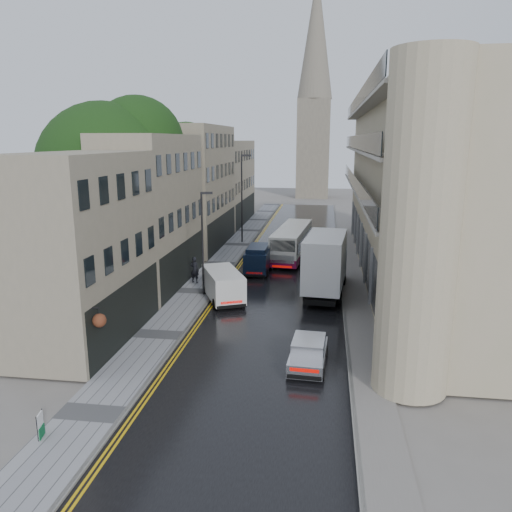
% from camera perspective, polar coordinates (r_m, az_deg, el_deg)
% --- Properties ---
extents(ground, '(200.00, 200.00, 0.00)m').
position_cam_1_polar(ground, '(18.13, -3.97, -23.21)').
color(ground, slate).
rests_on(ground, ground).
extents(road, '(9.00, 85.00, 0.02)m').
position_cam_1_polar(road, '(43.23, 3.55, -1.24)').
color(road, black).
rests_on(road, ground).
extents(left_sidewalk, '(2.70, 85.00, 0.12)m').
position_cam_1_polar(left_sidewalk, '(44.03, -4.06, -0.92)').
color(left_sidewalk, gray).
rests_on(left_sidewalk, ground).
extents(right_sidewalk, '(1.80, 85.00, 0.12)m').
position_cam_1_polar(right_sidewalk, '(43.16, 10.71, -1.41)').
color(right_sidewalk, slate).
rests_on(right_sidewalk, ground).
extents(old_shop_row, '(4.50, 56.00, 12.00)m').
position_cam_1_polar(old_shop_row, '(46.26, -7.93, 7.15)').
color(old_shop_row, gray).
rests_on(old_shop_row, ground).
extents(modern_block, '(8.00, 40.00, 14.00)m').
position_cam_1_polar(modern_block, '(41.05, 18.12, 7.28)').
color(modern_block, tan).
rests_on(modern_block, ground).
extents(church_spire, '(6.40, 6.40, 40.00)m').
position_cam_1_polar(church_spire, '(96.74, 6.73, 18.56)').
color(church_spire, gray).
rests_on(church_spire, ground).
extents(tree_near, '(10.56, 10.56, 13.89)m').
position_cam_1_polar(tree_near, '(37.86, -16.62, 6.86)').
color(tree_near, black).
rests_on(tree_near, ground).
extents(tree_far, '(9.24, 9.24, 12.46)m').
position_cam_1_polar(tree_far, '(49.90, -10.07, 7.77)').
color(tree_far, black).
rests_on(tree_far, ground).
extents(cream_bus, '(3.29, 10.63, 2.85)m').
position_cam_1_polar(cream_bus, '(43.74, 2.13, 0.88)').
color(cream_bus, white).
rests_on(cream_bus, road).
extents(white_lorry, '(3.30, 8.61, 4.41)m').
position_cam_1_polar(white_lorry, '(33.60, 5.71, -1.59)').
color(white_lorry, white).
rests_on(white_lorry, road).
extents(silver_hatchback, '(1.86, 3.85, 1.41)m').
position_cam_1_polar(silver_hatchback, '(23.53, 3.81, -12.06)').
color(silver_hatchback, '#BBBBC0').
rests_on(silver_hatchback, road).
extents(white_van, '(3.82, 5.15, 2.14)m').
position_cam_1_polar(white_van, '(32.28, -4.74, -4.28)').
color(white_van, silver).
rests_on(white_van, road).
extents(navy_van, '(1.83, 4.56, 2.32)m').
position_cam_1_polar(navy_van, '(39.84, -1.24, -0.73)').
color(navy_van, black).
rests_on(navy_van, road).
extents(pedestrian, '(0.84, 0.67, 2.01)m').
position_cam_1_polar(pedestrian, '(38.06, -7.03, -1.57)').
color(pedestrian, black).
rests_on(pedestrian, left_sidewalk).
extents(lamp_post_near, '(0.82, 0.41, 7.16)m').
position_cam_1_polar(lamp_post_near, '(34.51, -6.13, 1.31)').
color(lamp_post_near, black).
rests_on(lamp_post_near, left_sidewalk).
extents(lamp_post_far, '(1.05, 0.48, 9.10)m').
position_cam_1_polar(lamp_post_far, '(52.43, -1.63, 6.50)').
color(lamp_post_far, black).
rests_on(lamp_post_far, left_sidewalk).
extents(estate_sign, '(0.18, 0.56, 0.93)m').
position_cam_1_polar(estate_sign, '(20.74, -23.44, -17.35)').
color(estate_sign, white).
rests_on(estate_sign, left_sidewalk).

